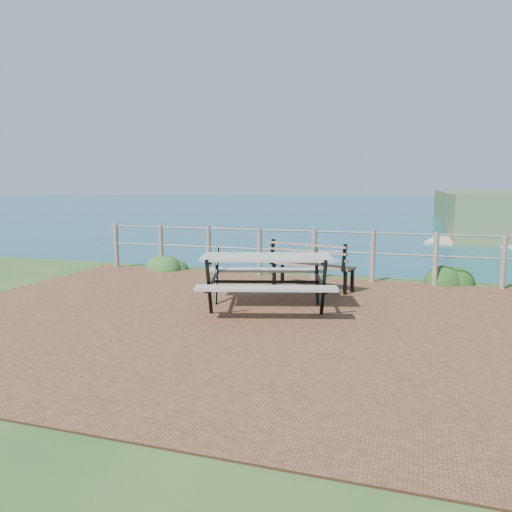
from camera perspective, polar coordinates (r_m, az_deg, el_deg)
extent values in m
cube|color=brown|center=(6.99, 1.06, -7.46)|extent=(10.00, 7.00, 0.12)
plane|color=#147079|center=(206.46, 17.67, 7.02)|extent=(1200.00, 1200.00, 0.00)
cylinder|color=#6B5B4C|center=(11.87, -15.68, 1.17)|extent=(0.10, 0.10, 1.00)
cylinder|color=#6B5B4C|center=(11.27, -10.80, 0.99)|extent=(0.10, 0.10, 1.00)
cylinder|color=#6B5B4C|center=(10.76, -5.43, 0.77)|extent=(0.10, 0.10, 1.00)
cylinder|color=#6B5B4C|center=(10.36, 0.41, 0.53)|extent=(0.10, 0.10, 1.00)
cylinder|color=#6B5B4C|center=(10.08, 6.65, 0.27)|extent=(0.10, 0.10, 1.00)
cylinder|color=#6B5B4C|center=(9.92, 13.18, -0.01)|extent=(0.10, 0.10, 1.00)
cylinder|color=#6B5B4C|center=(9.89, 19.83, -0.30)|extent=(0.10, 0.10, 1.00)
cylinder|color=#6B5B4C|center=(9.99, 26.43, -0.58)|extent=(0.10, 0.10, 1.00)
cylinder|color=slate|center=(10.03, 6.69, 2.81)|extent=(9.40, 0.04, 0.04)
cylinder|color=slate|center=(10.07, 6.66, 0.55)|extent=(9.40, 0.04, 0.04)
cube|color=gray|center=(7.43, 1.20, -0.13)|extent=(2.07, 1.31, 0.04)
cube|color=gray|center=(7.48, 1.19, -2.56)|extent=(1.93, 0.81, 0.04)
cube|color=gray|center=(7.48, 1.19, -2.56)|extent=(1.93, 0.81, 0.04)
cylinder|color=black|center=(7.49, 1.19, -2.97)|extent=(1.60, 0.52, 0.05)
cube|color=brown|center=(9.07, 6.44, -1.03)|extent=(1.61, 0.82, 0.04)
cube|color=brown|center=(9.03, 6.46, 0.68)|extent=(1.53, 0.56, 0.36)
cube|color=black|center=(9.11, 6.42, -2.36)|extent=(0.06, 0.07, 0.43)
cube|color=black|center=(9.11, 6.42, -2.36)|extent=(0.06, 0.07, 0.43)
cube|color=black|center=(9.11, 6.42, -2.36)|extent=(0.06, 0.07, 0.43)
cube|color=black|center=(9.11, 6.42, -2.36)|extent=(0.06, 0.07, 0.43)
ellipsoid|color=#21491B|center=(11.53, -9.75, -1.44)|extent=(0.77, 0.77, 0.51)
ellipsoid|color=#153B12|center=(10.32, 21.51, -2.98)|extent=(0.81, 0.81, 0.57)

